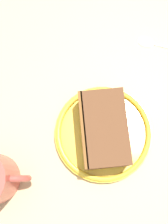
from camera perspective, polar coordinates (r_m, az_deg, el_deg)
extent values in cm
cube|color=tan|center=(51.51, -1.23, 3.83)|extent=(142.70, 142.70, 3.02)
cylinder|color=yellow|center=(47.97, 3.70, -4.16)|extent=(15.65, 15.65, 1.12)
torus|color=yellow|center=(47.03, 3.77, -4.00)|extent=(15.17, 15.17, 0.77)
cube|color=brown|center=(47.12, 3.76, -4.01)|extent=(11.32, 6.57, 0.60)
cube|color=brown|center=(44.19, 4.01, -3.45)|extent=(11.32, 6.57, 5.34)
cube|color=brown|center=(44.03, -0.42, -3.87)|extent=(11.15, 0.93, 5.34)
torus|color=#BF4C3F|center=(44.41, -13.37, -12.40)|extent=(1.43, 5.08, 5.01)
ellipsoid|color=silver|center=(53.96, 11.93, 13.24)|extent=(2.99, 3.53, 0.80)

